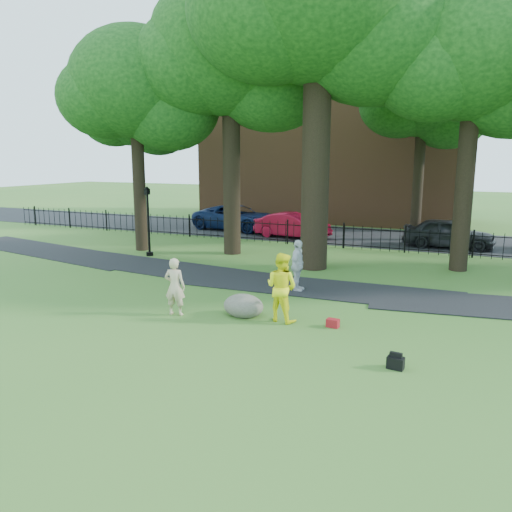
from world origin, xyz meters
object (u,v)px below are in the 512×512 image
at_px(woman, 175,287).
at_px(man, 281,287).
at_px(red_sedan, 293,225).
at_px(boulder, 243,304).
at_px(lamppost, 148,222).
at_px(big_tree, 323,5).

relative_size(woman, man, 0.87).
distance_m(woman, red_sedan, 14.76).
relative_size(man, boulder, 1.62).
bearing_deg(lamppost, boulder, -22.12).
bearing_deg(boulder, lamppost, 141.08).
bearing_deg(woman, lamppost, -60.29).
distance_m(man, boulder, 1.32).
height_order(boulder, lamppost, lamppost).
height_order(woman, man, man).
distance_m(big_tree, boulder, 12.02).
height_order(woman, red_sedan, woman).
bearing_deg(boulder, big_tree, 89.27).
distance_m(man, red_sedan, 14.69).
relative_size(boulder, lamppost, 0.37).
relative_size(big_tree, woman, 8.48).
bearing_deg(man, red_sedan, -59.12).
distance_m(woman, boulder, 2.05).
bearing_deg(man, woman, 26.23).
distance_m(boulder, lamppost, 10.12).
bearing_deg(lamppost, big_tree, 21.61).
height_order(big_tree, woman, big_tree).
relative_size(big_tree, red_sedan, 3.35).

